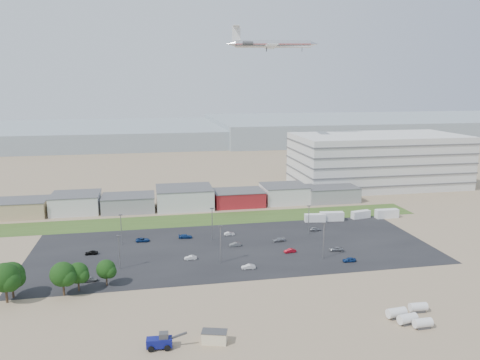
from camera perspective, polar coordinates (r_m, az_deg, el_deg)
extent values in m
plane|color=#8B7758|center=(124.72, -1.37, -11.45)|extent=(700.00, 700.00, 0.00)
cube|color=black|center=(143.87, -0.75, -8.24)|extent=(120.00, 50.00, 0.01)
cube|color=#35501E|center=(173.29, -4.29, -4.80)|extent=(160.00, 16.00, 0.02)
cube|color=silver|center=(237.85, 16.41, 2.33)|extent=(80.00, 40.00, 25.00)
imported|color=#A5A5AA|center=(143.90, 11.62, -8.24)|extent=(4.34, 2.42, 1.15)
imported|color=maroon|center=(140.37, 6.11, -8.57)|extent=(3.73, 1.68, 1.19)
imported|color=navy|center=(136.27, 13.16, -9.43)|extent=(3.80, 1.70, 1.27)
imported|color=silver|center=(135.10, -6.04, -9.39)|extent=(3.54, 1.26, 1.16)
imported|color=black|center=(144.78, -17.67, -8.42)|extent=(3.70, 1.53, 1.25)
imported|color=navy|center=(153.12, -6.67, -6.83)|extent=(4.59, 2.31, 1.28)
imported|color=#595B5E|center=(144.84, -0.59, -7.86)|extent=(3.59, 1.29, 1.18)
imported|color=#A5A5AA|center=(161.47, 9.15, -5.92)|extent=(3.89, 1.71, 1.31)
imported|color=navy|center=(152.05, -11.78, -7.15)|extent=(4.48, 2.33, 1.21)
imported|color=#595B5E|center=(126.22, -17.77, -11.46)|extent=(3.97, 1.68, 1.14)
imported|color=silver|center=(154.92, -1.30, -6.56)|extent=(3.43, 1.32, 1.12)
imported|color=#A5A5AA|center=(149.43, 4.71, -7.28)|extent=(4.06, 1.72, 1.17)
imported|color=silver|center=(128.04, 1.02, -10.52)|extent=(3.76, 1.36, 1.23)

